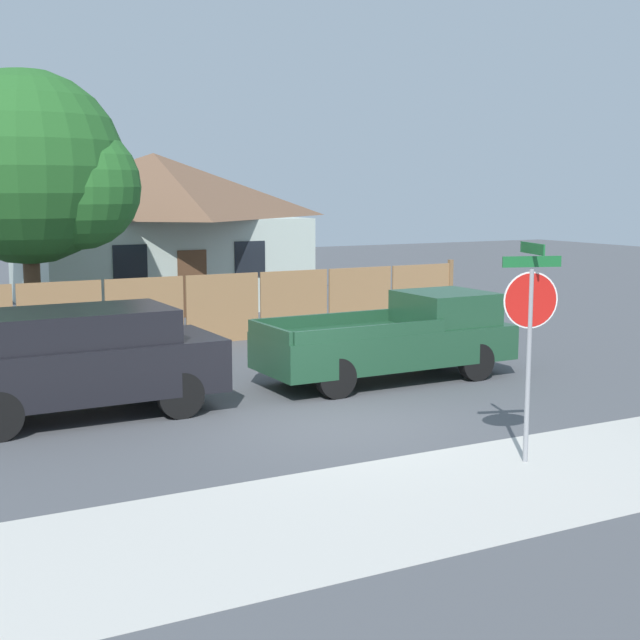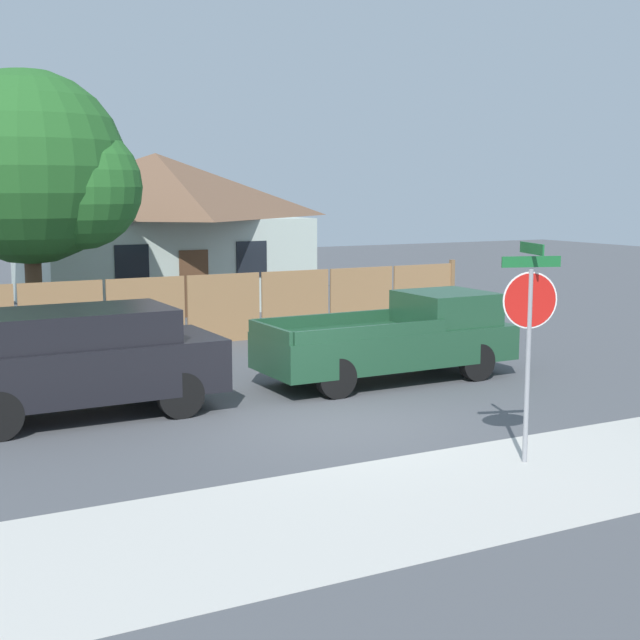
{
  "view_description": "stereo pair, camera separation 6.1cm",
  "coord_description": "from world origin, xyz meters",
  "px_view_note": "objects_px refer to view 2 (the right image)",
  "views": [
    {
      "loc": [
        -6.87,
        -12.31,
        3.78
      ],
      "look_at": [
        0.09,
        0.78,
        1.6
      ],
      "focal_mm": 50.0,
      "sensor_mm": 36.0,
      "label": 1
    },
    {
      "loc": [
        -6.82,
        -12.34,
        3.78
      ],
      "look_at": [
        0.09,
        0.78,
        1.6
      ],
      "focal_mm": 50.0,
      "sensor_mm": 36.0,
      "label": 2
    }
  ],
  "objects_px": {
    "oak_tree": "(39,172)",
    "red_suv": "(77,358)",
    "orange_pickup": "(398,339)",
    "stop_sign": "(529,316)",
    "house": "(157,226)"
  },
  "relations": [
    {
      "from": "house",
      "to": "oak_tree",
      "type": "height_order",
      "value": "oak_tree"
    },
    {
      "from": "oak_tree",
      "to": "red_suv",
      "type": "bearing_deg",
      "value": -96.88
    },
    {
      "from": "oak_tree",
      "to": "stop_sign",
      "type": "distance_m",
      "value": 13.58
    },
    {
      "from": "oak_tree",
      "to": "orange_pickup",
      "type": "xyz_separation_m",
      "value": [
        5.44,
        -7.36,
        -3.35
      ]
    },
    {
      "from": "oak_tree",
      "to": "stop_sign",
      "type": "relative_size",
      "value": 2.16
    },
    {
      "from": "red_suv",
      "to": "stop_sign",
      "type": "xyz_separation_m",
      "value": [
        4.95,
        -5.43,
        1.06
      ]
    },
    {
      "from": "stop_sign",
      "to": "house",
      "type": "bearing_deg",
      "value": 105.28
    },
    {
      "from": "oak_tree",
      "to": "orange_pickup",
      "type": "distance_m",
      "value": 9.75
    },
    {
      "from": "stop_sign",
      "to": "red_suv",
      "type": "bearing_deg",
      "value": 150.1
    },
    {
      "from": "orange_pickup",
      "to": "stop_sign",
      "type": "bearing_deg",
      "value": -104.78
    },
    {
      "from": "house",
      "to": "orange_pickup",
      "type": "height_order",
      "value": "house"
    },
    {
      "from": "oak_tree",
      "to": "orange_pickup",
      "type": "relative_size",
      "value": 1.27
    },
    {
      "from": "oak_tree",
      "to": "orange_pickup",
      "type": "height_order",
      "value": "oak_tree"
    },
    {
      "from": "orange_pickup",
      "to": "stop_sign",
      "type": "xyz_separation_m",
      "value": [
        -1.38,
        -5.43,
        1.23
      ]
    },
    {
      "from": "house",
      "to": "stop_sign",
      "type": "relative_size",
      "value": 2.93
    }
  ]
}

